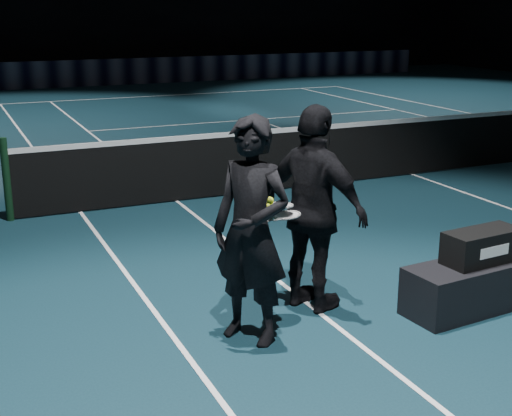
{
  "coord_description": "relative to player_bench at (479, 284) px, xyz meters",
  "views": [
    {
      "loc": [
        -7.11,
        -9.51,
        2.75
      ],
      "look_at": [
        -4.77,
        -4.27,
        1.1
      ],
      "focal_mm": 50.0,
      "sensor_mm": 36.0,
      "label": 1
    }
  ],
  "objects": [
    {
      "name": "floor",
      "position": [
        2.69,
        4.71,
        -0.23
      ],
      "size": [
        36.0,
        36.0,
        0.0
      ],
      "primitive_type": "plane",
      "color": "#0D252F",
      "rests_on": "ground"
    },
    {
      "name": "court_lines",
      "position": [
        2.69,
        4.71,
        -0.22
      ],
      "size": [
        10.98,
        23.78,
        0.01
      ],
      "primitive_type": null,
      "color": "white",
      "rests_on": "floor"
    },
    {
      "name": "net_post_left",
      "position": [
        -3.71,
        4.71,
        0.32
      ],
      "size": [
        0.1,
        0.1,
        1.1
      ],
      "primitive_type": "cylinder",
      "color": "black",
      "rests_on": "floor"
    },
    {
      "name": "net_mesh",
      "position": [
        2.69,
        4.71,
        0.22
      ],
      "size": [
        12.8,
        0.02,
        0.86
      ],
      "primitive_type": "cube",
      "color": "black",
      "rests_on": "floor"
    },
    {
      "name": "net_tape",
      "position": [
        2.69,
        4.71,
        0.69
      ],
      "size": [
        12.8,
        0.03,
        0.07
      ],
      "primitive_type": "cube",
      "color": "white",
      "rests_on": "net_mesh"
    },
    {
      "name": "sponsor_backdrop",
      "position": [
        2.69,
        20.21,
        0.22
      ],
      "size": [
        22.0,
        0.15,
        0.9
      ],
      "primitive_type": "cube",
      "color": "black",
      "rests_on": "floor"
    },
    {
      "name": "player_bench",
      "position": [
        0.0,
        0.0,
        0.0
      ],
      "size": [
        1.55,
        0.64,
        0.45
      ],
      "primitive_type": "cube",
      "rotation": [
        0.0,
        0.0,
        0.09
      ],
      "color": "black",
      "rests_on": "floor"
    },
    {
      "name": "racket_bag",
      "position": [
        0.0,
        0.0,
        0.38
      ],
      "size": [
        0.78,
        0.39,
        0.3
      ],
      "primitive_type": "cube",
      "rotation": [
        0.0,
        0.0,
        0.09
      ],
      "color": "black",
      "rests_on": "player_bench"
    },
    {
      "name": "bag_signature",
      "position": [
        0.0,
        -0.16,
        0.38
      ],
      "size": [
        0.35,
        0.04,
        0.1
      ],
      "primitive_type": "cube",
      "rotation": [
        0.0,
        0.0,
        0.09
      ],
      "color": "white",
      "rests_on": "racket_bag"
    },
    {
      "name": "player_a",
      "position": [
        -2.19,
        0.28,
        0.73
      ],
      "size": [
        0.77,
        0.83,
        1.91
      ],
      "primitive_type": "imported",
      "rotation": [
        0.0,
        0.0,
        -0.96
      ],
      "color": "black",
      "rests_on": "floor"
    },
    {
      "name": "player_b",
      "position": [
        -1.42,
        0.63,
        0.73
      ],
      "size": [
        0.88,
        1.21,
        1.91
      ],
      "primitive_type": "imported",
      "rotation": [
        0.0,
        0.0,
        2.0
      ],
      "color": "black",
      "rests_on": "floor"
    },
    {
      "name": "racket_lower",
      "position": [
        -1.78,
        0.46,
        0.77
      ],
      "size": [
        0.71,
        0.48,
        0.03
      ],
      "primitive_type": null,
      "rotation": [
        0.0,
        0.0,
        0.42
      ],
      "color": "black",
      "rests_on": "player_a"
    },
    {
      "name": "racket_upper",
      "position": [
        -1.85,
        0.48,
        0.86
      ],
      "size": [
        0.7,
        0.52,
        0.1
      ],
      "primitive_type": null,
      "rotation": [
        0.0,
        0.1,
        0.49
      ],
      "color": "black",
      "rests_on": "player_b"
    },
    {
      "name": "tennis_balls",
      "position": [
        -1.96,
        0.39,
        0.89
      ],
      "size": [
        0.12,
        0.1,
        0.12
      ],
      "primitive_type": null,
      "color": "#CBD72D",
      "rests_on": "racket_upper"
    }
  ]
}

